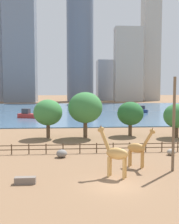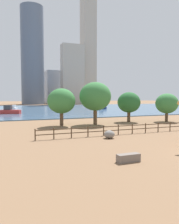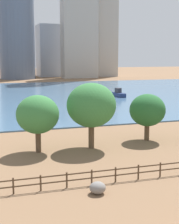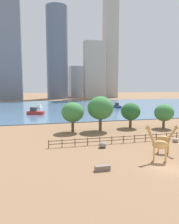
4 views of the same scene
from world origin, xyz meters
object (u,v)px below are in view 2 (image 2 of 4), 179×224
(tree_right_tall, at_px, (167,104))
(boat_sailboat, at_px, (102,107))
(feeding_trough, at_px, (128,158))
(tree_center_broad, at_px, (95,97))
(boat_ferry, at_px, (14,108))
(boulder_near_fence, at_px, (109,134))
(boat_tug, at_px, (10,111))
(tree_left_small, at_px, (129,103))
(tree_left_large, at_px, (61,101))

(tree_right_tall, bearing_deg, boat_sailboat, 81.71)
(feeding_trough, relative_size, tree_right_tall, 0.32)
(tree_center_broad, bearing_deg, boat_ferry, 102.99)
(feeding_trough, height_order, boat_ferry, boat_ferry)
(boat_ferry, height_order, boat_sailboat, boat_sailboat)
(boulder_near_fence, xyz_separation_m, boat_sailboat, (25.26, 56.75, 0.47))
(boat_sailboat, relative_size, boat_tug, 0.84)
(tree_left_small, bearing_deg, boat_tug, 126.79)
(boulder_near_fence, xyz_separation_m, boat_tug, (-9.85, 42.66, 0.56))
(tree_right_tall, bearing_deg, boulder_near_fence, -147.71)
(tree_left_small, xyz_separation_m, boat_tug, (-21.29, 28.47, -2.78))
(feeding_trough, relative_size, tree_left_small, 0.31)
(boat_ferry, bearing_deg, boat_sailboat, -83.24)
(feeding_trough, height_order, tree_left_large, tree_left_large)
(boat_ferry, bearing_deg, tree_left_small, -141.78)
(boat_sailboat, xyz_separation_m, boat_tug, (-35.11, -14.09, 0.09))
(boat_ferry, relative_size, boat_sailboat, 0.90)
(tree_left_small, xyz_separation_m, boat_ferry, (-19.27, 48.20, -2.98))
(tree_left_large, distance_m, boat_ferry, 49.84)
(tree_left_small, xyz_separation_m, boat_sailboat, (13.82, 42.56, -2.87))
(boulder_near_fence, relative_size, boat_sailboat, 0.26)
(boulder_near_fence, xyz_separation_m, tree_center_broad, (3.62, 12.74, 4.51))
(tree_right_tall, height_order, boat_ferry, tree_right_tall)
(tree_center_broad, xyz_separation_m, boat_tug, (-13.46, 29.92, -3.95))
(tree_left_small, distance_m, boat_tug, 35.65)
(boat_sailboat, bearing_deg, boulder_near_fence, -24.43)
(feeding_trough, xyz_separation_m, tree_center_broad, (6.57, 21.72, 4.67))
(tree_left_large, xyz_separation_m, boat_sailboat, (27.72, 43.80, -3.25))
(feeding_trough, xyz_separation_m, tree_left_small, (14.39, 23.18, 3.51))
(boulder_near_fence, bearing_deg, feeding_trough, -108.17)
(tree_left_small, height_order, boat_tug, tree_left_small)
(boat_sailboat, bearing_deg, tree_left_small, -18.43)
(tree_center_broad, bearing_deg, boulder_near_fence, -105.86)
(tree_left_large, height_order, tree_center_broad, tree_center_broad)
(boat_sailboat, bearing_deg, tree_center_broad, -26.62)
(tree_left_large, xyz_separation_m, boat_tug, (-7.39, 29.70, -3.16))
(boulder_near_fence, height_order, boat_tug, boat_tug)
(boulder_near_fence, distance_m, tree_right_tall, 22.36)
(tree_left_large, relative_size, boat_tug, 1.07)
(tree_right_tall, height_order, boat_sailboat, tree_right_tall)
(boat_tug, bearing_deg, boat_ferry, 106.28)
(tree_right_tall, distance_m, boat_tug, 42.11)
(tree_center_broad, bearing_deg, feeding_trough, -106.82)
(tree_right_tall, bearing_deg, boat_tug, 132.81)
(boat_ferry, xyz_separation_m, boat_tug, (-2.01, -19.73, 0.20))
(tree_left_large, xyz_separation_m, tree_left_small, (13.90, 1.24, -0.38))
(tree_center_broad, relative_size, boat_tug, 1.28)
(tree_left_large, height_order, tree_right_tall, tree_left_large)
(tree_center_broad, distance_m, tree_right_tall, 15.19)
(tree_left_small, bearing_deg, feeding_trough, -121.83)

